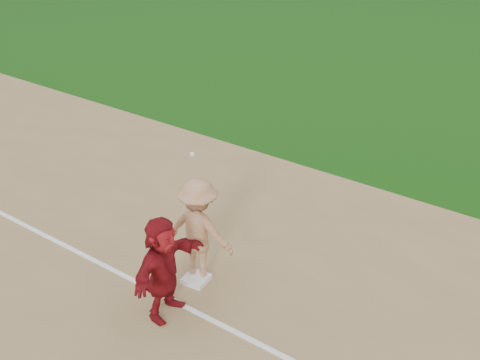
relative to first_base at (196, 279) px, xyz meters
The scene contains 5 objects.
ground 0.28m from the first_base, 146.88° to the left, with size 160.00×160.00×0.00m, color #14460D.
foul_line 0.69m from the first_base, 109.49° to the right, with size 60.00×0.10×0.01m, color white.
first_base is the anchor object (origin of this frame).
base_runner 1.28m from the first_base, 81.63° to the right, with size 1.69×0.54×1.82m, color maroon.
first_base_play 0.94m from the first_base, 102.71° to the left, with size 1.36×0.93×2.53m.
Camera 1 is at (5.99, -6.69, 6.66)m, focal length 45.00 mm.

